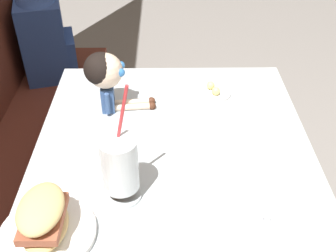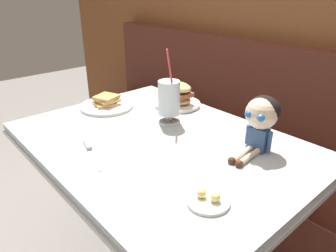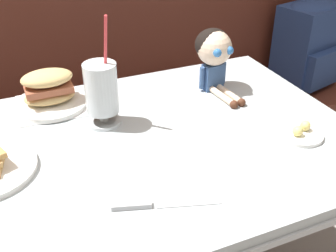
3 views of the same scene
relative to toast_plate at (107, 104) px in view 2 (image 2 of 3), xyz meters
name	(u,v)px [view 2 (image 2 of 3)]	position (x,y,z in m)	size (l,w,h in m)	color
wood_panel_wall	(297,0)	(0.42, 0.84, 0.44)	(4.40, 0.08, 2.40)	brown
booth_bench	(247,172)	(0.42, 0.60, -0.43)	(2.60, 0.48, 1.00)	#512319
diner_table	(160,183)	(0.42, -0.03, -0.21)	(1.11, 0.81, 0.74)	#B2BCC1
toast_plate	(107,104)	(0.00, 0.00, 0.00)	(0.25, 0.25, 0.06)	white
milkshake_glass	(169,99)	(0.33, 0.10, 0.09)	(0.10, 0.10, 0.31)	silver
sandwich_plate	(177,96)	(0.21, 0.26, 0.03)	(0.22, 0.22, 0.12)	white
butter_saucer	(208,199)	(0.79, -0.17, -0.01)	(0.12, 0.12, 0.04)	white
butter_knife	(89,148)	(0.31, -0.26, -0.01)	(0.23, 0.09, 0.01)	silver
seated_doll	(261,116)	(0.71, 0.18, 0.11)	(0.12, 0.22, 0.20)	#385689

